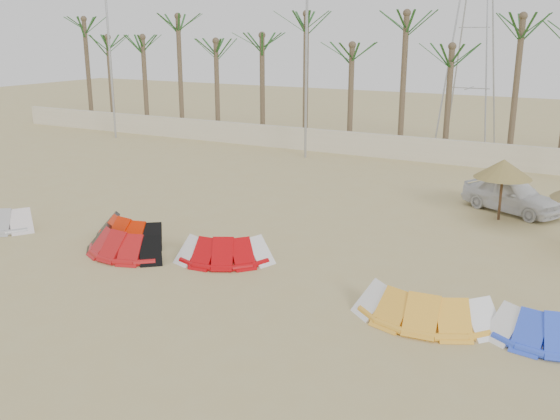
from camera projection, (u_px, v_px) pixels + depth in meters
The scene contains 13 objects.
ground at pixel (163, 321), 15.22m from camera, with size 120.00×120.00×0.00m, color tan.
boundary_wall at pixel (421, 149), 33.61m from camera, with size 60.00×0.30×1.30m, color beige.
palm_line at pixel (449, 38), 32.97m from camera, with size 52.00×4.00×7.70m.
lamp_a at pixel (110, 48), 39.67m from camera, with size 1.25×0.14×11.00m.
lamp_b at pixel (307, 51), 33.24m from camera, with size 1.25×0.14×11.00m.
pylon at pixel (464, 146), 38.40m from camera, with size 3.00×3.00×14.00m, color #A5A8AD, non-canonical shape.
kite_red_left at pixel (133, 228), 21.05m from camera, with size 3.08×1.81×0.90m.
kite_red_mid at pixel (129, 241), 19.73m from camera, with size 3.09×1.67×0.90m.
kite_red_right at pixel (230, 247), 19.13m from camera, with size 3.34×2.50×0.90m.
kite_orange at pixel (429, 303), 15.23m from camera, with size 3.51×1.77×0.90m.
kite_blue at pixel (558, 324), 14.14m from camera, with size 3.15×2.06×0.90m.
parasol_left at pixel (503, 169), 22.83m from camera, with size 2.10×2.10×2.30m.
car at pixel (512, 195), 24.20m from camera, with size 1.57×3.91×1.33m, color silver.
Camera 1 is at (9.14, -10.82, 6.82)m, focal length 40.00 mm.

